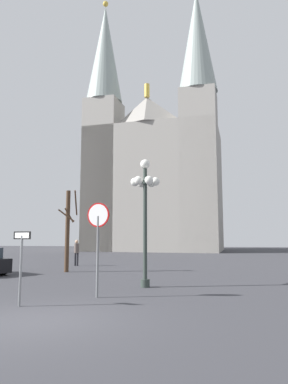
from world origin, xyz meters
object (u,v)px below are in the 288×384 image
bare_tree (68,229)px  street_lamp (145,199)px  pedestrian_walking (77,250)px  one_way_arrow_sign (21,258)px  cathedral (154,166)px  stop_sign (98,230)px

bare_tree → street_lamp: bearing=-44.6°
bare_tree → pedestrian_walking: (-0.91, 4.03, -1.34)m
one_way_arrow_sign → cathedral: bearing=91.9°
cathedral → stop_sign: cathedral is taller
stop_sign → pedestrian_walking: stop_sign is taller
stop_sign → bare_tree: 8.72m
one_way_arrow_sign → bare_tree: bare_tree is taller
stop_sign → bare_tree: size_ratio=0.68×
cathedral → stop_sign: bearing=-85.3°
cathedral → bare_tree: 30.37m
stop_sign → pedestrian_walking: 12.80m
stop_sign → one_way_arrow_sign: (-1.75, -1.75, -0.84)m
one_way_arrow_sign → bare_tree: bearing=103.7°
one_way_arrow_sign → street_lamp: 5.62m
cathedral → pedestrian_walking: 27.11m
cathedral → one_way_arrow_sign: cathedral is taller
cathedral → stop_sign: (3.00, -36.60, -9.50)m
cathedral → stop_sign: size_ratio=11.71×
one_way_arrow_sign → pedestrian_walking: one_way_arrow_sign is taller
street_lamp → bare_tree: size_ratio=1.11×
street_lamp → bare_tree: 7.43m
street_lamp → one_way_arrow_sign: bearing=-124.2°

